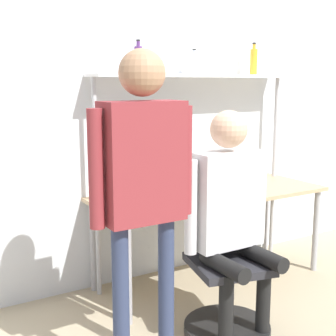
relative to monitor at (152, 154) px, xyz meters
The scene contains 13 objects.
ground_plane 1.29m from the monitor, 58.39° to the right, with size 12.00×12.00×0.00m, color tan.
wall_back 0.52m from the monitor, 19.92° to the left, with size 8.00×0.06×2.70m.
desk 0.60m from the monitor, 32.78° to the right, with size 1.90×0.73×0.74m.
shelf_unit 0.56m from the monitor, ahead, with size 1.81×0.27×1.67m.
monitor is the anchor object (origin of this frame).
laptop 0.48m from the monitor, 90.56° to the right, with size 0.34×0.21×0.21m.
cell_phone 0.65m from the monitor, 60.50° to the right, with size 0.07×0.15×0.01m.
office_chair 1.21m from the monitor, 89.69° to the right, with size 0.56×0.56×0.95m.
person_seated 1.01m from the monitor, 90.24° to the right, with size 0.62×0.48×1.44m.
person_standing 1.27m from the monitor, 121.28° to the right, with size 0.60×0.24×1.77m.
bottle_purple 0.74m from the monitor, 165.65° to the right, with size 0.06×0.06×0.25m.
bottle_clear 0.80m from the monitor, ahead, with size 0.07×0.07×0.20m.
bottle_amber 1.23m from the monitor, ahead, with size 0.06×0.06×0.27m.
Camera 1 is at (-2.17, -2.56, 1.61)m, focal length 50.00 mm.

